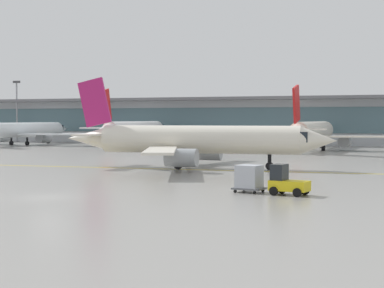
{
  "coord_description": "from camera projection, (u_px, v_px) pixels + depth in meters",
  "views": [
    {
      "loc": [
        22.62,
        -35.22,
        5.22
      ],
      "look_at": [
        4.56,
        15.69,
        3.0
      ],
      "focal_mm": 57.74,
      "sensor_mm": 36.0,
      "label": 1
    }
  ],
  "objects": [
    {
      "name": "cargo_dolly_lead",
      "position": [
        249.0,
        178.0,
        43.64
      ],
      "size": [
        2.38,
        1.99,
        1.94
      ],
      "rotation": [
        0.0,
        0.0,
        -0.2
      ],
      "color": "#595B60",
      "rests_on": "ground_plane"
    },
    {
      "name": "gate_airplane_0",
      "position": [
        24.0,
        130.0,
        122.96
      ],
      "size": [
        27.1,
        29.27,
        9.69
      ],
      "rotation": [
        0.0,
        0.0,
        1.48
      ],
      "color": "white",
      "rests_on": "ground_plane"
    },
    {
      "name": "terminal_concourse",
      "position": [
        292.0,
        120.0,
        124.95
      ],
      "size": [
        184.39,
        11.0,
        9.6
      ],
      "color": "#B2B7BC",
      "rests_on": "ground_plane"
    },
    {
      "name": "taxiway_centreline_stripe",
      "position": [
        193.0,
        170.0,
        63.13
      ],
      "size": [
        109.8,
        7.31,
        0.01
      ],
      "primitive_type": "cube",
      "rotation": [
        0.0,
        0.0,
        0.06
      ],
      "color": "yellow",
      "rests_on": "ground_plane"
    },
    {
      "name": "ground_plane",
      "position": [
        48.0,
        197.0,
        40.94
      ],
      "size": [
        400.0,
        400.0,
        0.0
      ],
      "primitive_type": "plane",
      "color": "gray"
    },
    {
      "name": "baggage_tug",
      "position": [
        286.0,
        182.0,
        42.19
      ],
      "size": [
        2.83,
        2.05,
        2.1
      ],
      "rotation": [
        0.0,
        0.0,
        -0.2
      ],
      "color": "yellow",
      "rests_on": "ground_plane"
    },
    {
      "name": "gate_airplane_2",
      "position": [
        312.0,
        131.0,
        102.76
      ],
      "size": [
        28.91,
        31.1,
        10.3
      ],
      "rotation": [
        0.0,
        0.0,
        1.52
      ],
      "color": "silver",
      "rests_on": "ground_plane"
    },
    {
      "name": "apron_light_mast_0",
      "position": [
        17.0,
        108.0,
        139.05
      ],
      "size": [
        1.8,
        0.36,
        13.75
      ],
      "color": "gray",
      "rests_on": "ground_plane"
    },
    {
      "name": "gate_airplane_1",
      "position": [
        134.0,
        130.0,
        114.43
      ],
      "size": [
        28.85,
        31.0,
        10.28
      ],
      "rotation": [
        0.0,
        0.0,
        1.61
      ],
      "color": "white",
      "rests_on": "ground_plane"
    },
    {
      "name": "taxiing_regional_jet",
      "position": [
        196.0,
        140.0,
        64.99
      ],
      "size": [
        29.56,
        27.44,
        9.79
      ],
      "rotation": [
        0.0,
        0.0,
        0.06
      ],
      "color": "silver",
      "rests_on": "ground_plane"
    }
  ]
}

